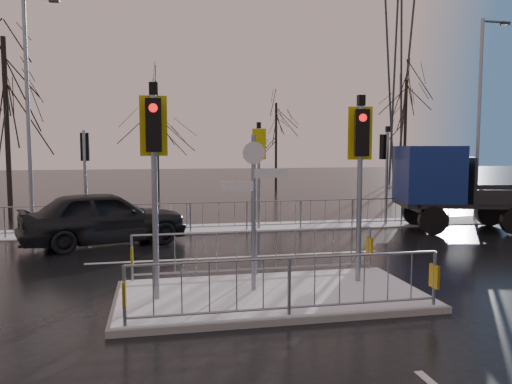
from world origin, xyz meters
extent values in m
plane|color=black|center=(0.00, 0.00, 0.00)|extent=(120.00, 120.00, 0.00)
cube|color=white|center=(0.00, 8.60, 0.02)|extent=(30.00, 2.00, 0.04)
cube|color=silver|center=(0.00, 3.80, 0.00)|extent=(8.00, 0.15, 0.01)
cube|color=slate|center=(0.00, 0.00, 0.06)|extent=(6.00, 3.00, 0.12)
cube|color=white|center=(0.00, 0.00, 0.14)|extent=(5.85, 2.85, 0.03)
cube|color=gold|center=(-2.70, -1.38, 0.67)|extent=(0.05, 0.28, 0.42)
cube|color=gold|center=(2.70, -1.38, 0.67)|extent=(0.05, 0.28, 0.42)
cube|color=gold|center=(-2.70, 1.38, 0.67)|extent=(0.05, 0.28, 0.42)
cube|color=gold|center=(2.70, 1.38, 0.67)|extent=(0.05, 0.28, 0.42)
cylinder|color=gray|center=(-2.20, 0.00, 2.02)|extent=(0.11, 0.11, 3.80)
cube|color=black|center=(-2.20, -0.18, 3.37)|extent=(0.28, 0.22, 0.95)
cylinder|color=red|center=(-2.20, -0.29, 3.67)|extent=(0.16, 0.04, 0.16)
cube|color=#CFC10C|center=(-2.20, 0.07, 3.37)|extent=(0.50, 0.03, 1.10)
cube|color=black|center=(-2.20, 0.00, 4.04)|extent=(0.14, 0.14, 0.22)
cylinder|color=gray|center=(2.00, 0.40, 1.97)|extent=(0.11, 0.11, 3.70)
cube|color=black|center=(1.95, 0.23, 3.27)|extent=(0.33, 0.28, 0.95)
cylinder|color=red|center=(1.93, 0.12, 3.57)|extent=(0.16, 0.08, 0.16)
cube|color=#CFC10C|center=(2.02, 0.47, 3.27)|extent=(0.49, 0.16, 1.10)
cube|color=black|center=(2.00, 0.40, 3.94)|extent=(0.14, 0.14, 0.22)
cylinder|color=gray|center=(-0.30, 0.20, 1.67)|extent=(0.09, 0.09, 3.10)
cube|color=silver|center=(0.05, 0.20, 2.47)|extent=(0.70, 0.14, 0.18)
cube|color=silver|center=(-0.62, 0.20, 2.22)|extent=(0.62, 0.15, 0.18)
cylinder|color=silver|center=(-0.30, 0.17, 2.87)|extent=(0.44, 0.03, 0.44)
cylinder|color=gray|center=(-4.50, 8.30, 1.79)|extent=(0.11, 0.11, 3.50)
cube|color=black|center=(-4.50, 8.48, 2.99)|extent=(0.28, 0.22, 0.95)
cylinder|color=red|center=(-4.50, 8.59, 3.29)|extent=(0.16, 0.04, 0.16)
cylinder|color=gray|center=(1.50, 8.30, 1.84)|extent=(0.11, 0.11, 3.60)
cube|color=black|center=(1.50, 8.48, 3.09)|extent=(0.28, 0.22, 0.95)
cylinder|color=red|center=(1.50, 8.59, 3.39)|extent=(0.16, 0.04, 0.16)
cube|color=#CFC10C|center=(1.50, 8.23, 3.09)|extent=(0.50, 0.03, 1.10)
cube|color=black|center=(1.50, 8.30, 3.76)|extent=(0.14, 0.14, 0.22)
cylinder|color=gray|center=(6.50, 8.30, 1.79)|extent=(0.11, 0.11, 3.50)
cube|color=black|center=(6.45, 8.47, 2.99)|extent=(0.33, 0.28, 0.95)
cylinder|color=red|center=(6.43, 8.58, 3.29)|extent=(0.16, 0.08, 0.16)
cube|color=black|center=(6.50, 8.30, 3.66)|extent=(0.14, 0.14, 0.22)
imported|color=black|center=(-3.72, 6.38, 0.84)|extent=(5.31, 3.46, 1.68)
cylinder|color=black|center=(7.07, 5.93, 0.49)|extent=(1.03, 0.52, 0.99)
cylinder|color=black|center=(7.56, 7.95, 0.49)|extent=(1.03, 0.52, 0.99)
cylinder|color=black|center=(10.24, 7.30, 0.49)|extent=(1.03, 0.52, 0.99)
cube|color=black|center=(9.62, 6.39, 0.97)|extent=(6.86, 3.73, 0.16)
cube|color=navy|center=(7.41, 6.92, 2.03)|extent=(2.47, 2.76, 1.97)
cube|color=black|center=(8.34, 6.69, 2.43)|extent=(0.50, 1.93, 1.09)
cube|color=#2D3033|center=(6.84, 7.05, 0.94)|extent=(0.65, 2.23, 0.35)
cube|color=black|center=(8.61, 6.63, 1.90)|extent=(0.63, 2.32, 1.48)
cylinder|color=black|center=(-8.00, 12.50, 3.68)|extent=(0.20, 0.20, 7.36)
cylinder|color=black|center=(-2.00, 22.00, 3.45)|extent=(0.19, 0.19, 6.90)
cylinder|color=black|center=(6.00, 24.00, 2.99)|extent=(0.16, 0.16, 5.98)
cylinder|color=black|center=(14.00, 21.00, 3.68)|extent=(0.20, 0.20, 7.36)
cylinder|color=gray|center=(10.50, 8.50, 4.00)|extent=(0.14, 0.14, 8.00)
cylinder|color=gray|center=(11.00, 8.50, 7.90)|extent=(1.00, 0.10, 0.10)
cube|color=#2D3033|center=(11.50, 8.50, 7.85)|extent=(0.35, 0.18, 0.12)
cylinder|color=gray|center=(-6.50, 9.50, 4.10)|extent=(0.14, 0.14, 8.20)
cube|color=#2D3033|center=(-5.50, 9.50, 8.05)|extent=(0.35, 0.18, 0.12)
cylinder|color=#2D3033|center=(18.60, 30.60, 10.00)|extent=(1.18, 1.18, 19.97)
cylinder|color=#2D3033|center=(17.40, 30.60, 10.00)|extent=(1.18, 1.18, 19.97)
cylinder|color=#2D3033|center=(18.60, 29.40, 10.00)|extent=(1.18, 1.18, 19.97)
cylinder|color=#2D3033|center=(17.40, 29.40, 10.00)|extent=(1.18, 1.18, 19.97)
camera|label=1|loc=(-2.19, -9.34, 2.98)|focal=35.00mm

